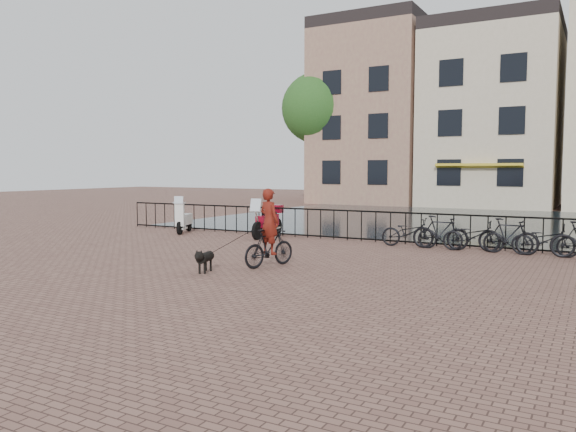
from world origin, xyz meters
The scene contains 15 objects.
ground centered at (0.00, 0.00, 0.00)m, with size 100.00×100.00×0.00m, color brown.
canal_water centered at (0.00, 17.30, 0.00)m, with size 20.00×20.00×0.00m, color black.
railing centered at (0.00, 8.00, 0.50)m, with size 20.00×0.05×1.02m.
canal_house_left centered at (-7.50, 30.00, 6.40)m, with size 7.50×9.00×12.80m.
canal_house_mid centered at (0.50, 30.00, 5.90)m, with size 8.00×9.50×11.80m.
tree_far_left centered at (-11.00, 27.00, 6.73)m, with size 5.04×5.04×9.27m.
cyclist centered at (-0.14, 2.31, 0.85)m, with size 0.92×1.70×2.24m.
dog centered at (-1.03, 0.93, 0.28)m, with size 0.48×0.87×0.56m.
motorcycle centered at (-3.28, 7.41, 0.71)m, with size 0.62×2.03×1.43m.
scooter centered at (-6.76, 7.12, 0.72)m, with size 1.02×1.60×1.44m.
parked_bike_0 centered at (1.80, 7.40, 0.45)m, with size 0.60×1.72×0.90m, color black.
parked_bike_1 centered at (2.75, 7.40, 0.50)m, with size 0.47×1.66×1.00m, color black.
parked_bike_2 centered at (3.70, 7.40, 0.45)m, with size 0.60×1.72×0.90m, color black.
parked_bike_3 centered at (4.65, 7.40, 0.50)m, with size 0.47×1.66×1.00m, color black.
parked_bike_4 centered at (5.60, 7.40, 0.45)m, with size 0.60×1.72×0.90m, color black.
Camera 1 is at (6.86, -9.32, 2.36)m, focal length 35.00 mm.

